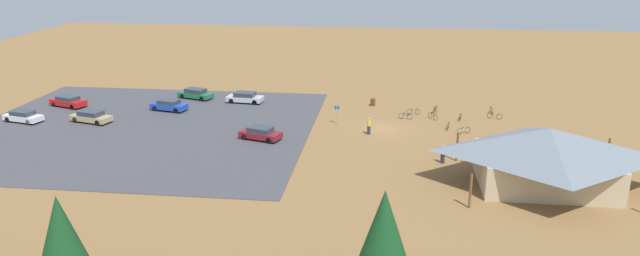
{
  "coord_description": "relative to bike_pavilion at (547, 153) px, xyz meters",
  "views": [
    {
      "loc": [
        -0.68,
        62.6,
        19.73
      ],
      "look_at": [
        6.38,
        4.38,
        1.2
      ],
      "focal_mm": 33.34,
      "sensor_mm": 36.0,
      "label": 1
    }
  ],
  "objects": [
    {
      "name": "lot_sign",
      "position": [
        18.96,
        -15.57,
        -1.52
      ],
      "size": [
        0.56,
        0.08,
        2.2
      ],
      "color": "#99999E",
      "rests_on": "ground"
    },
    {
      "name": "bicycle_black_yard_right",
      "position": [
        7.65,
        -21.68,
        -2.56
      ],
      "size": [
        0.66,
        1.65,
        0.8
      ],
      "color": "black",
      "rests_on": "ground"
    },
    {
      "name": "bicycle_purple_yard_front",
      "position": [
        2.59,
        -10.23,
        -2.54
      ],
      "size": [
        0.93,
        1.53,
        0.88
      ],
      "color": "black",
      "rests_on": "ground"
    },
    {
      "name": "bicycle_yellow_back_row",
      "position": [
        1.02,
        -21.99,
        -2.56
      ],
      "size": [
        0.48,
        1.77,
        0.83
      ],
      "color": "black",
      "rests_on": "ground"
    },
    {
      "name": "car_silver_near_entry",
      "position": [
        31.41,
        -23.22,
        -2.21
      ],
      "size": [
        4.71,
        2.32,
        1.36
      ],
      "color": "#BCBCC1",
      "rests_on": "parking_lot_asphalt"
    },
    {
      "name": "pine_far_east",
      "position": [
        30.89,
        20.68,
        1.5
      ],
      "size": [
        2.73,
        2.73,
        6.59
      ],
      "color": "brown",
      "rests_on": "ground"
    },
    {
      "name": "car_red_back_corner",
      "position": [
        52.76,
        -18.7,
        -2.21
      ],
      "size": [
        5.0,
        3.28,
        1.34
      ],
      "color": "red",
      "rests_on": "parking_lot_asphalt"
    },
    {
      "name": "parking_lot_asphalt",
      "position": [
        40.21,
        -11.44,
        -2.91
      ],
      "size": [
        37.39,
        34.54,
        0.05
      ],
      "primitive_type": "cube",
      "color": "#424247",
      "rests_on": "ground"
    },
    {
      "name": "car_maroon_end_stall",
      "position": [
        26.28,
        -9.04,
        -2.22
      ],
      "size": [
        4.63,
        3.08,
        1.33
      ],
      "color": "maroon",
      "rests_on": "parking_lot_asphalt"
    },
    {
      "name": "bicycle_blue_edge_south",
      "position": [
        11.23,
        -18.44,
        -2.58
      ],
      "size": [
        1.59,
        0.49,
        0.78
      ],
      "color": "black",
      "rests_on": "ground"
    },
    {
      "name": "bicycle_red_edge_north",
      "position": [
        5.01,
        -18.61,
        -2.58
      ],
      "size": [
        0.53,
        1.58,
        0.83
      ],
      "color": "black",
      "rests_on": "ground"
    },
    {
      "name": "bicycle_white_lone_east",
      "position": [
        5.13,
        -13.65,
        -2.58
      ],
      "size": [
        1.46,
        0.78,
        0.75
      ],
      "color": "black",
      "rests_on": "ground"
    },
    {
      "name": "pine_midwest",
      "position": [
        13.18,
        20.21,
        2.01
      ],
      "size": [
        3.52,
        3.52,
        7.65
      ],
      "color": "brown",
      "rests_on": "ground"
    },
    {
      "name": "car_green_mid_lot",
      "position": [
        38.29,
        -24.43,
        -2.22
      ],
      "size": [
        4.9,
        3.18,
        1.32
      ],
      "color": "#1E6B3D",
      "rests_on": "parking_lot_asphalt"
    },
    {
      "name": "visitor_at_bikes",
      "position": [
        15.22,
        -12.22,
        -1.96
      ],
      "size": [
        0.36,
        0.39,
        1.85
      ],
      "color": "#2D3347",
      "rests_on": "ground"
    },
    {
      "name": "bicycle_teal_lone_west",
      "position": [
        10.26,
        -20.42,
        -2.58
      ],
      "size": [
        1.62,
        0.57,
        0.74
      ],
      "color": "black",
      "rests_on": "ground"
    },
    {
      "name": "bike_pavilion",
      "position": [
        0.0,
        0.0,
        0.0
      ],
      "size": [
        13.9,
        10.81,
        5.1
      ],
      "color": "#C6B28E",
      "rests_on": "ground"
    },
    {
      "name": "visitor_near_lot",
      "position": [
        8.06,
        -4.41,
        -2.0
      ],
      "size": [
        0.4,
        0.36,
        1.78
      ],
      "color": "#2D3347",
      "rests_on": "ground"
    },
    {
      "name": "bicycle_orange_near_porch",
      "position": [
        0.96,
        -19.79,
        -2.58
      ],
      "size": [
        1.65,
        0.68,
        0.78
      ],
      "color": "black",
      "rests_on": "ground"
    },
    {
      "name": "bicycle_silver_front_row",
      "position": [
        6.69,
        -14.93,
        -2.57
      ],
      "size": [
        0.52,
        1.65,
        0.76
      ],
      "color": "black",
      "rests_on": "ground"
    },
    {
      "name": "bicycle_green_trailside",
      "position": [
        8.1,
        -18.65,
        -2.55
      ],
      "size": [
        0.96,
        1.47,
        0.89
      ],
      "color": "black",
      "rests_on": "ground"
    },
    {
      "name": "car_white_aisle_side",
      "position": [
        54.43,
        -11.92,
        -2.23
      ],
      "size": [
        4.76,
        2.75,
        1.31
      ],
      "color": "white",
      "rests_on": "parking_lot_asphalt"
    },
    {
      "name": "trash_bin",
      "position": [
        15.19,
        -23.84,
        -2.48
      ],
      "size": [
        0.6,
        0.6,
        0.9
      ],
      "primitive_type": "cylinder",
      "color": "brown",
      "rests_on": "ground"
    },
    {
      "name": "car_tan_far_end",
      "position": [
        46.69,
        -12.71,
        -2.22
      ],
      "size": [
        5.04,
        2.99,
        1.33
      ],
      "color": "tan",
      "rests_on": "parking_lot_asphalt"
    },
    {
      "name": "ground",
      "position": [
        13.82,
        -14.41,
        -2.93
      ],
      "size": [
        160.0,
        160.0,
        0.0
      ],
      "primitive_type": "plane",
      "color": "olive",
      "rests_on": "ground"
    },
    {
      "name": "car_blue_front_row",
      "position": [
        39.67,
        -18.48,
        -2.21
      ],
      "size": [
        4.64,
        2.74,
        1.33
      ],
      "color": "#1E42B2",
      "rests_on": "parking_lot_asphalt"
    }
  ]
}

